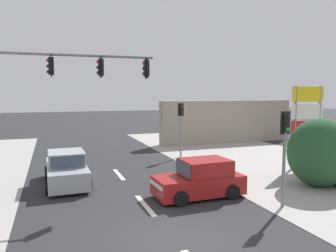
% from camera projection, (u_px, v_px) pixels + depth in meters
% --- Properties ---
extents(ground_plane, '(140.00, 140.00, 0.00)m').
position_uv_depth(ground_plane, '(173.00, 238.00, 9.51)').
color(ground_plane, '#28282B').
extents(lane_dash_mid, '(0.20, 2.40, 0.01)m').
position_uv_depth(lane_dash_mid, '(145.00, 205.00, 12.32)').
color(lane_dash_mid, silver).
rests_on(lane_dash_mid, ground).
extents(lane_dash_far, '(0.20, 2.40, 0.01)m').
position_uv_depth(lane_dash_far, '(119.00, 174.00, 17.01)').
color(lane_dash_far, silver).
rests_on(lane_dash_far, ground).
extents(traffic_signal_mast, '(6.89, 0.55, 6.00)m').
position_uv_depth(traffic_signal_mast, '(43.00, 89.00, 12.67)').
color(traffic_signal_mast, slate).
rests_on(traffic_signal_mast, ground).
extents(pedestal_signal_right_kerb, '(0.44, 0.30, 3.56)m').
position_uv_depth(pedestal_signal_right_kerb, '(285.00, 143.00, 11.86)').
color(pedestal_signal_right_kerb, slate).
rests_on(pedestal_signal_right_kerb, ground).
extents(pedestal_signal_far_median, '(0.44, 0.31, 3.56)m').
position_uv_depth(pedestal_signal_far_median, '(181.00, 121.00, 21.35)').
color(pedestal_signal_far_median, slate).
rests_on(pedestal_signal_far_median, ground).
extents(shopping_plaza_sign, '(2.10, 0.16, 4.60)m').
position_uv_depth(shopping_plaza_sign, '(307.00, 115.00, 18.37)').
color(shopping_plaza_sign, slate).
rests_on(shopping_plaza_sign, ground).
extents(roadside_bush, '(3.13, 2.68, 3.12)m').
position_uv_depth(roadside_bush, '(324.00, 154.00, 14.71)').
color(roadside_bush, '#234C28').
rests_on(roadside_bush, ground).
extents(shopfront_wall_far, '(12.00, 1.00, 3.60)m').
position_uv_depth(shopfront_wall_far, '(227.00, 121.00, 28.02)').
color(shopfront_wall_far, '#A39384').
rests_on(shopfront_wall_far, ground).
extents(sedan_kerbside_parked, '(1.95, 4.27, 1.56)m').
position_uv_depth(sedan_kerbside_parked, '(67.00, 169.00, 15.09)').
color(sedan_kerbside_parked, '#A3A8AD').
rests_on(sedan_kerbside_parked, ground).
extents(hatchback_oncoming_near, '(3.68, 1.87, 1.53)m').
position_uv_depth(hatchback_oncoming_near, '(200.00, 180.00, 13.29)').
color(hatchback_oncoming_near, maroon).
rests_on(hatchback_oncoming_near, ground).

